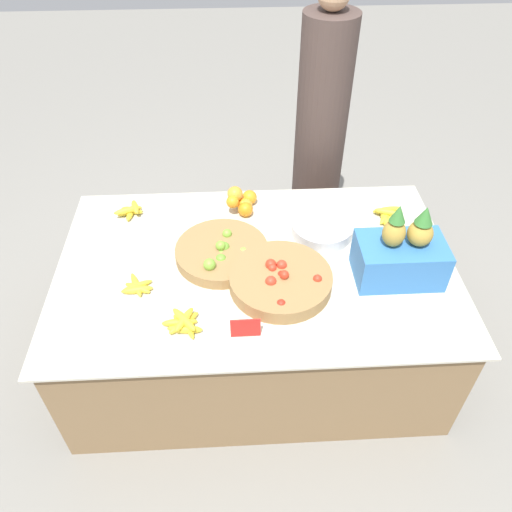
% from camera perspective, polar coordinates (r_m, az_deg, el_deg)
% --- Properties ---
extents(ground_plane, '(12.00, 12.00, 0.00)m').
position_cam_1_polar(ground_plane, '(2.79, 0.00, -10.41)').
color(ground_plane, gray).
extents(market_table, '(1.83, 1.17, 0.64)m').
position_cam_1_polar(market_table, '(2.54, 0.00, -6.10)').
color(market_table, olive).
rests_on(market_table, ground_plane).
extents(lime_bowl, '(0.43, 0.43, 0.10)m').
position_cam_1_polar(lime_bowl, '(2.33, -3.91, 0.42)').
color(lime_bowl, olive).
rests_on(lime_bowl, market_table).
extents(tomato_basket, '(0.45, 0.45, 0.10)m').
position_cam_1_polar(tomato_basket, '(2.19, 2.81, -2.73)').
color(tomato_basket, olive).
rests_on(tomato_basket, market_table).
extents(orange_pile, '(0.16, 0.18, 0.14)m').
position_cam_1_polar(orange_pile, '(2.59, -1.59, 6.26)').
color(orange_pile, orange).
rests_on(orange_pile, market_table).
extents(metal_bowl, '(0.30, 0.30, 0.06)m').
position_cam_1_polar(metal_bowl, '(2.48, 7.58, 3.16)').
color(metal_bowl, silver).
rests_on(metal_bowl, market_table).
extents(price_sign, '(0.12, 0.01, 0.10)m').
position_cam_1_polar(price_sign, '(1.99, -1.21, -8.22)').
color(price_sign, red).
rests_on(price_sign, market_table).
extents(produce_crate, '(0.38, 0.24, 0.39)m').
position_cam_1_polar(produce_crate, '(2.26, 16.21, 0.10)').
color(produce_crate, '#3370B7').
rests_on(produce_crate, market_table).
extents(banana_bunch_back_center, '(0.17, 0.15, 0.06)m').
position_cam_1_polar(banana_bunch_back_center, '(2.06, -8.26, -7.62)').
color(banana_bunch_back_center, yellow).
rests_on(banana_bunch_back_center, market_table).
extents(banana_bunch_middle_left, '(0.14, 0.15, 0.03)m').
position_cam_1_polar(banana_bunch_middle_left, '(2.24, -13.45, -3.49)').
color(banana_bunch_middle_left, yellow).
rests_on(banana_bunch_middle_left, market_table).
extents(banana_bunch_front_center, '(0.15, 0.14, 0.06)m').
position_cam_1_polar(banana_bunch_front_center, '(2.65, -14.10, 5.09)').
color(banana_bunch_front_center, yellow).
rests_on(banana_bunch_front_center, market_table).
extents(banana_bunch_middle_right, '(0.16, 0.18, 0.06)m').
position_cam_1_polar(banana_bunch_middle_right, '(2.64, 14.82, 4.60)').
color(banana_bunch_middle_right, yellow).
rests_on(banana_bunch_middle_right, market_table).
extents(vendor_person, '(0.30, 0.30, 1.60)m').
position_cam_1_polar(vendor_person, '(3.06, 7.34, 13.45)').
color(vendor_person, '#473833').
rests_on(vendor_person, ground_plane).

